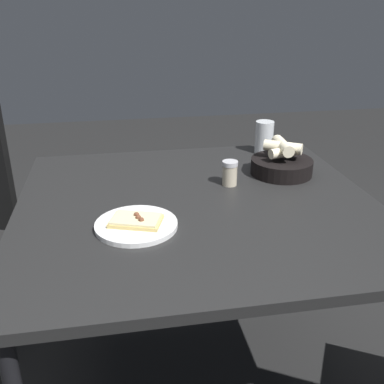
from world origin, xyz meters
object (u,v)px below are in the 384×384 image
at_px(bread_basket, 282,163).
at_px(beer_glass, 264,139).
at_px(pizza_plate, 136,224).
at_px(dining_table, 198,218).
at_px(pepper_shaker, 230,174).

xyz_separation_m(bread_basket, beer_glass, (0.24, -0.01, 0.02)).
distance_m(pizza_plate, beer_glass, 0.79).
height_order(dining_table, pizza_plate, pizza_plate).
bearing_deg(dining_table, beer_glass, -39.95).
bearing_deg(beer_glass, pizza_plate, 135.23).
bearing_deg(bread_basket, pepper_shaker, 108.02).
distance_m(bread_basket, pepper_shaker, 0.22).
distance_m(dining_table, pepper_shaker, 0.20).
bearing_deg(pepper_shaker, bread_basket, -71.98).
bearing_deg(bread_basket, beer_glass, -2.93).
relative_size(dining_table, beer_glass, 8.55).
relative_size(pizza_plate, bread_basket, 1.05).
bearing_deg(bread_basket, pizza_plate, 120.58).
xyz_separation_m(pizza_plate, bread_basket, (0.32, -0.54, 0.03)).
distance_m(bread_basket, beer_glass, 0.24).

